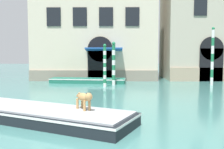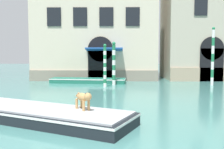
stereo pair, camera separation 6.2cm
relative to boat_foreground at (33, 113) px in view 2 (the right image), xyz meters
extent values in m
cube|color=beige|center=(1.10, 17.28, 6.08)|extent=(12.01, 6.00, 12.71)
cube|color=gray|center=(1.10, 14.23, 0.23)|extent=(12.01, 0.16, 1.01)
cube|color=black|center=(1.75, 14.22, 1.21)|extent=(2.32, 0.14, 2.97)
cylinder|color=black|center=(1.75, 14.22, 2.69)|extent=(2.32, 0.14, 2.32)
cube|color=black|center=(-2.51, 14.24, 5.65)|extent=(1.28, 0.10, 1.69)
cube|color=black|center=(-0.10, 14.24, 5.65)|extent=(1.28, 0.10, 1.69)
cube|color=black|center=(2.30, 14.24, 5.65)|extent=(1.28, 0.10, 1.69)
cube|color=black|center=(4.70, 14.24, 5.65)|extent=(1.28, 0.10, 1.69)
cube|color=#1E4C99|center=(2.12, 13.58, 2.67)|extent=(3.32, 1.40, 0.29)
cube|color=black|center=(11.99, 14.22, 1.24)|extent=(2.14, 0.14, 3.04)
cylinder|color=black|center=(11.99, 14.22, 2.76)|extent=(2.14, 0.14, 2.14)
cube|color=black|center=(10.88, 14.24, 6.70)|extent=(1.18, 0.10, 1.95)
cube|color=black|center=(0.00, 0.00, -0.05)|extent=(8.23, 5.36, 0.46)
cube|color=white|center=(0.00, 0.00, 0.12)|extent=(8.27, 5.40, 0.08)
cube|color=#9EA3A8|center=(0.00, 0.00, 0.21)|extent=(7.93, 5.10, 0.06)
cylinder|color=tan|center=(2.24, -0.62, 0.43)|extent=(0.09, 0.09, 0.38)
cylinder|color=tan|center=(2.07, -0.74, 0.43)|extent=(0.09, 0.09, 0.38)
cylinder|color=tan|center=(1.93, -0.18, 0.43)|extent=(0.09, 0.09, 0.38)
cylinder|color=tan|center=(1.76, -0.31, 0.43)|extent=(0.09, 0.09, 0.38)
ellipsoid|color=tan|center=(2.00, -0.46, 0.71)|extent=(0.66, 0.75, 0.30)
ellipsoid|color=#382D23|center=(1.94, -0.38, 0.79)|extent=(0.35, 0.38, 0.11)
sphere|color=tan|center=(2.23, -0.78, 0.77)|extent=(0.28, 0.28, 0.28)
cone|color=#382D23|center=(2.29, -0.73, 0.88)|extent=(0.08, 0.08, 0.11)
cone|color=#382D23|center=(2.17, -0.82, 0.88)|extent=(0.08, 0.08, 0.11)
cylinder|color=tan|center=(1.77, -0.15, 0.75)|extent=(0.20, 0.24, 0.20)
cube|color=#1E6651|center=(0.74, 12.74, -0.07)|extent=(6.62, 2.19, 0.42)
cube|color=white|center=(0.74, 12.74, 0.08)|extent=(6.66, 2.22, 0.08)
cube|color=#9EA3A8|center=(0.74, 12.74, -0.09)|extent=(3.67, 1.51, 0.37)
cylinder|color=white|center=(2.35, 10.04, -0.12)|extent=(0.23, 0.23, 0.31)
cylinder|color=#1E7247|center=(2.35, 10.04, 0.19)|extent=(0.23, 0.23, 0.31)
cylinder|color=white|center=(2.35, 10.04, 0.49)|extent=(0.23, 0.23, 0.31)
cylinder|color=#1E7247|center=(2.35, 10.04, 0.80)|extent=(0.23, 0.23, 0.31)
cylinder|color=white|center=(2.35, 10.04, 1.11)|extent=(0.23, 0.23, 0.31)
cylinder|color=#1E7247|center=(2.35, 10.04, 1.42)|extent=(0.23, 0.23, 0.31)
cylinder|color=white|center=(2.35, 10.04, 1.73)|extent=(0.23, 0.23, 0.31)
cylinder|color=#1E7247|center=(2.35, 10.04, 2.03)|extent=(0.23, 0.23, 0.31)
cylinder|color=white|center=(2.35, 10.04, 2.34)|extent=(0.23, 0.23, 0.31)
cylinder|color=#1E7247|center=(2.35, 10.04, 2.65)|extent=(0.23, 0.23, 0.31)
sphere|color=#1E7247|center=(2.35, 10.04, 2.91)|extent=(0.24, 0.24, 0.24)
cylinder|color=white|center=(3.02, 11.33, -0.07)|extent=(0.27, 0.27, 0.41)
cylinder|color=#1E7247|center=(3.02, 11.33, 0.33)|extent=(0.27, 0.27, 0.41)
cylinder|color=white|center=(3.02, 11.33, 0.74)|extent=(0.27, 0.27, 0.41)
cylinder|color=#1E7247|center=(3.02, 11.33, 1.15)|extent=(0.27, 0.27, 0.41)
cylinder|color=white|center=(3.02, 11.33, 1.56)|extent=(0.27, 0.27, 0.41)
cylinder|color=#1E7247|center=(3.02, 11.33, 1.96)|extent=(0.27, 0.27, 0.41)
cylinder|color=white|center=(3.02, 11.33, 2.37)|extent=(0.27, 0.27, 0.41)
cylinder|color=#1E7247|center=(3.02, 11.33, 2.78)|extent=(0.27, 0.27, 0.41)
sphere|color=#1E7247|center=(3.02, 11.33, 3.10)|extent=(0.28, 0.28, 0.28)
cylinder|color=white|center=(11.00, 11.27, 0.04)|extent=(0.23, 0.23, 0.64)
cylinder|color=#1E7247|center=(11.00, 11.27, 0.68)|extent=(0.23, 0.23, 0.64)
cylinder|color=white|center=(11.00, 11.27, 1.32)|extent=(0.23, 0.23, 0.64)
cylinder|color=#1E7247|center=(11.00, 11.27, 1.96)|extent=(0.23, 0.23, 0.64)
cylinder|color=white|center=(11.00, 11.27, 2.60)|extent=(0.23, 0.23, 0.64)
cylinder|color=#1E7247|center=(11.00, 11.27, 3.24)|extent=(0.23, 0.23, 0.64)
cylinder|color=white|center=(11.00, 11.27, 3.87)|extent=(0.23, 0.23, 0.64)
sphere|color=#1E7247|center=(11.00, 11.27, 4.29)|extent=(0.24, 0.24, 0.24)
camera|label=1|loc=(3.20, -10.00, 2.32)|focal=42.00mm
camera|label=2|loc=(3.27, -10.00, 2.32)|focal=42.00mm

